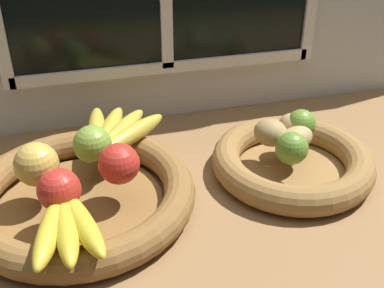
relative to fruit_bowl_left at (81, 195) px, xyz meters
The scene contains 14 objects.
ground_plane 21.43cm from the fruit_bowl_left, ahead, with size 140.00×90.00×3.00cm, color olive.
fruit_bowl_left is the anchor object (origin of this frame).
fruit_bowl_right 37.93cm from the fruit_bowl_left, ahead, with size 29.40×29.40×5.17cm.
apple_red_front 9.12cm from the fruit_bowl_left, 114.77° to the right, with size 6.45×6.45×6.45cm, color red.
apple_green_back 8.69cm from the fruit_bowl_left, 61.36° to the left, with size 6.59×6.59×6.59cm, color #7AA338.
apple_red_right 9.09cm from the fruit_bowl_left, 15.37° to the right, with size 6.67×6.67×6.67cm, color red.
apple_golden_left 8.83cm from the fruit_bowl_left, 169.00° to the left, with size 7.05×7.05×7.05cm, color gold.
banana_bunch_front 13.34cm from the fruit_bowl_left, 100.58° to the right, with size 11.29×17.53×3.23cm.
banana_bunch_back 14.27cm from the fruit_bowl_left, 58.04° to the left, with size 16.43×19.61×3.24cm.
potato_oblong 34.88cm from the fruit_bowl_left, ahead, with size 6.20×5.69×4.83cm, color #A38451.
potato_back 40.44cm from the fruit_bowl_left, ahead, with size 6.08×5.08×4.44cm, color tan.
potato_large 38.24cm from the fruit_bowl_left, ahead, with size 7.87×4.77×4.13cm, color tan.
lime_near 36.03cm from the fruit_bowl_left, ahead, with size 5.63×5.63×5.63cm, color olive.
lime_far 41.44cm from the fruit_bowl_left, ahead, with size 5.44×5.44×5.44cm, color olive.
Camera 1 is at (-19.94, -65.77, 49.93)cm, focal length 44.65 mm.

